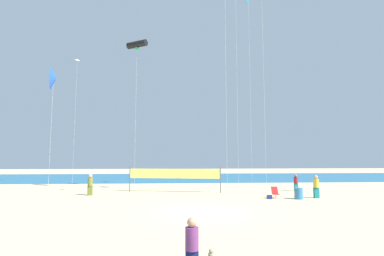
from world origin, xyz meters
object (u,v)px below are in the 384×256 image
Objects in this scene: kite_black_tube at (137,45)px; kite_white_diamond at (77,65)px; beachgoer_maroon_shirt at (296,182)px; kite_blue_delta at (54,79)px; mother_figure at (192,245)px; volleyball_net at (174,175)px; beachgoer_mustard_shirt at (316,186)px; folding_beach_chair at (275,192)px; beach_handbag at (269,197)px; trash_barrel at (299,193)px; beachgoer_olive_shirt at (90,184)px.

kite_white_diamond is at bearing 137.81° from kite_black_tube.
kite_blue_delta reaches higher than beachgoer_maroon_shirt.
mother_figure reaches higher than beachgoer_maroon_shirt.
volleyball_net is 13.11m from kite_blue_delta.
folding_beach_chair is at bearing 86.06° from beachgoer_mustard_shirt.
folding_beach_chair reaches higher than beach_handbag.
beachgoer_maroon_shirt is at bearing 48.74° from beach_handbag.
kite_black_tube reaches higher than trash_barrel.
beach_handbag is at bearing 175.03° from trash_barrel.
folding_beach_chair is at bearing 2.65° from beachgoer_maroon_shirt.
mother_figure is 18.17m from beachgoer_mustard_shirt.
kite_white_diamond is at bearing 63.02° from beachgoer_mustard_shirt.
volleyball_net reaches higher than beachgoer_maroon_shirt.
kite_black_tube reaches higher than beachgoer_mustard_shirt.
volleyball_net reaches higher than beachgoer_olive_shirt.
trash_barrel is (-1.67, -0.45, -0.54)m from beachgoer_mustard_shirt.
mother_figure is 1.01× the size of beachgoer_maroon_shirt.
beachgoer_mustard_shirt is 4.73× the size of beach_handbag.
kite_blue_delta reaches higher than trash_barrel.
kite_black_tube reaches higher than folding_beach_chair.
mother_figure is at bearing -111.61° from folding_beach_chair.
folding_beach_chair is (7.64, 14.74, -0.41)m from mother_figure.
beachgoer_mustard_shirt is 20.70m from kite_black_tube.
beach_handbag is 27.19m from kite_white_diamond.
volleyball_net is (-0.52, 18.96, 0.76)m from mother_figure.
mother_figure is at bearing -77.45° from kite_black_tube.
trash_barrel is at bearing 20.85° from beachgoer_maroon_shirt.
beachgoer_maroon_shirt is 0.19× the size of volleyball_net.
kite_black_tube is at bearing -47.57° from beachgoer_maroon_shirt.
volleyball_net is 19.19m from kite_white_diamond.
beachgoer_maroon_shirt is 28.42m from kite_white_diamond.
kite_black_tube is at bearing 165.70° from folding_beach_chair.
beachgoer_olive_shirt reaches higher than mother_figure.
beachgoer_mustard_shirt is (10.94, 14.50, 0.10)m from mother_figure.
kite_black_tube is 1.44× the size of kite_blue_delta.
beachgoer_olive_shirt is 2.11× the size of trash_barrel.
trash_barrel is 28.81m from kite_white_diamond.
kite_black_tube is 9.22m from kite_blue_delta.
beachgoer_olive_shirt reaches higher than beach_handbag.
beachgoer_olive_shirt is 17.34m from trash_barrel.
kite_white_diamond is (-8.25, 7.47, 0.29)m from kite_black_tube.
kite_black_tube reaches higher than beachgoer_olive_shirt.
beachgoer_mustard_shirt reaches higher than mother_figure.
folding_beach_chair is 0.10× the size of volleyball_net.
folding_beach_chair is (15.40, -2.50, -0.51)m from beachgoer_olive_shirt.
volleyball_net is 8.99m from beach_handbag.
beachgoer_mustard_shirt is at bearing 2.31° from kite_blue_delta.
beachgoer_mustard_shirt reaches higher than beachgoer_maroon_shirt.
kite_black_tube is at bearing -42.19° from kite_white_diamond.
kite_white_diamond reaches higher than beachgoer_maroon_shirt.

